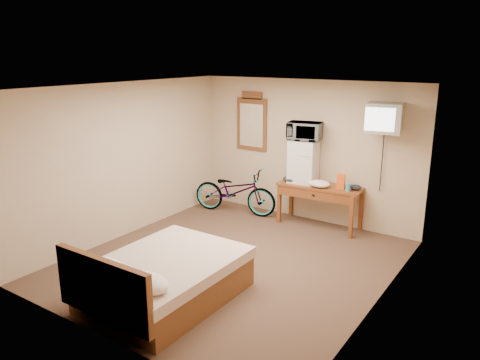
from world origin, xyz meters
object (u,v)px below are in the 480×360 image
Objects in this scene: wall_mirror at (252,122)px; bicycle at (235,191)px; mini_fridge at (303,161)px; crt_television at (384,118)px; bed at (162,279)px; desk at (319,192)px; blue_cup at (348,187)px; microwave at (305,131)px.

bicycle is at bearing -98.26° from wall_mirror.
mini_fridge is 0.68× the size of wall_mirror.
mini_fridge is at bearing 178.95° from crt_television.
crt_television is 0.33× the size of bed.
crt_television reaches higher than desk.
crt_television is at bearing -5.63° from wall_mirror.
wall_mirror is 0.56× the size of bed.
bed reaches higher than desk.
wall_mirror reaches higher than crt_television.
bed is at bearing -74.02° from wall_mirror.
mini_fridge is at bearing 172.07° from desk.
desk is 1.64m from bicycle.
crt_television is (1.35, -0.02, 0.86)m from mini_fridge.
crt_television is 0.58× the size of wall_mirror.
desk is at bearing -178.72° from crt_television.
bicycle is (-1.28, -0.24, -0.69)m from mini_fridge.
desk is at bearing -7.93° from mini_fridge.
bed is (-1.51, -3.40, -1.68)m from crt_television.
wall_mirror reaches higher than blue_cup.
desk is 1.68m from crt_television.
desk is 1.35× the size of wall_mirror.
mini_fridge is 1.47m from bicycle.
desk is 0.76× the size of bed.
mini_fridge is at bearing -136.00° from microwave.
mini_fridge is at bearing -90.31° from bicycle.
desk is 2.63× the size of microwave.
bicycle reaches higher than desk.
microwave is 3.69m from bed.
blue_cup is at bearing -97.40° from bicycle.
crt_television is at bearing -13.39° from microwave.
microwave is (0.00, 0.00, 0.52)m from mini_fridge.
blue_cup is at bearing 72.69° from bed.
wall_mirror is (-1.21, 0.23, 0.03)m from microwave.
bed reaches higher than blue_cup.
desk is at bearing 173.65° from blue_cup.
crt_television is 3.05m from bicycle.
mini_fridge reaches higher than bicycle.
desk is at bearing -20.30° from microwave.
microwave is at bearing 178.95° from crt_television.
desk is at bearing 81.55° from bed.
microwave is at bearing -90.30° from bicycle.
blue_cup is 2.19m from bicycle.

